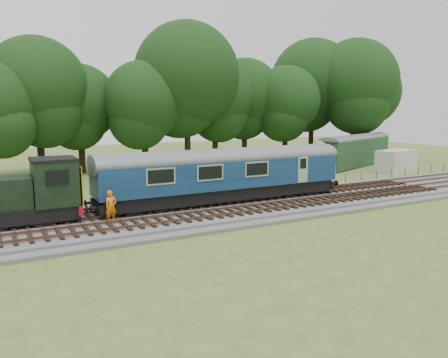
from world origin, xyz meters
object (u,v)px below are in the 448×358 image
worker (111,207)px  parked_coach (356,149)px  shunter_loco (3,198)px  dmu_railcar (224,170)px  caravan (396,161)px

worker → parked_coach: size_ratio=0.13×
shunter_loco → dmu_railcar: bearing=-0.0°
shunter_loco → caravan: size_ratio=1.82×
shunter_loco → worker: (5.46, -1.91, -0.68)m
dmu_railcar → parked_coach: dmu_railcar is taller
worker → parked_coach: parked_coach is taller
dmu_railcar → shunter_loco: 13.94m
dmu_railcar → caravan: dmu_railcar is taller
dmu_railcar → parked_coach: 27.52m
parked_coach → shunter_loco: bearing=176.2°
worker → parked_coach: 36.01m
shunter_loco → caravan: bearing=9.4°
dmu_railcar → worker: 8.78m
dmu_railcar → caravan: bearing=14.4°
dmu_railcar → shunter_loco: dmu_railcar is taller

